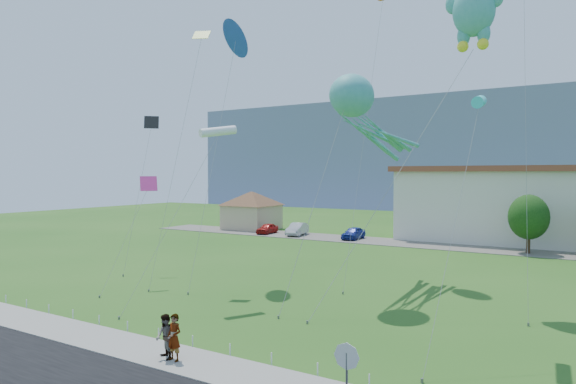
% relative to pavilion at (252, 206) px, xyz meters
% --- Properties ---
extents(ground, '(160.00, 160.00, 0.00)m').
position_rel_pavilion_xyz_m(ground, '(24.00, -38.00, -3.02)').
color(ground, '#255618').
rests_on(ground, ground).
extents(sidewalk, '(80.00, 2.50, 0.10)m').
position_rel_pavilion_xyz_m(sidewalk, '(24.00, -40.75, -2.97)').
color(sidewalk, gray).
rests_on(sidewalk, ground).
extents(parking_strip, '(70.00, 6.00, 0.06)m').
position_rel_pavilion_xyz_m(parking_strip, '(24.00, -3.00, -2.99)').
color(parking_strip, '#59544C').
rests_on(parking_strip, ground).
extents(hill_ridge, '(160.00, 50.00, 25.00)m').
position_rel_pavilion_xyz_m(hill_ridge, '(24.00, 82.00, 9.48)').
color(hill_ridge, slate).
rests_on(hill_ridge, ground).
extents(pavilion, '(9.20, 9.20, 5.00)m').
position_rel_pavilion_xyz_m(pavilion, '(0.00, 0.00, 0.00)').
color(pavilion, tan).
rests_on(pavilion, ground).
extents(stop_sign, '(0.80, 0.07, 2.50)m').
position_rel_pavilion_xyz_m(stop_sign, '(33.50, -42.21, -1.15)').
color(stop_sign, slate).
rests_on(stop_sign, ground).
extents(rope_fence, '(26.05, 0.05, 0.50)m').
position_rel_pavilion_xyz_m(rope_fence, '(24.00, -39.30, -2.77)').
color(rope_fence, white).
rests_on(rope_fence, ground).
extents(tree_near, '(3.60, 3.60, 5.47)m').
position_rel_pavilion_xyz_m(tree_near, '(34.00, -4.00, 0.36)').
color(tree_near, '#3F2B19').
rests_on(tree_near, ground).
extents(pedestrian_left, '(0.69, 0.47, 1.82)m').
position_rel_pavilion_xyz_m(pedestrian_left, '(25.65, -41.06, -2.02)').
color(pedestrian_left, gray).
rests_on(pedestrian_left, sidewalk).
extents(pedestrian_right, '(1.05, 0.96, 1.75)m').
position_rel_pavilion_xyz_m(pedestrian_right, '(25.22, -41.10, -2.05)').
color(pedestrian_right, gray).
rests_on(pedestrian_right, sidewalk).
extents(parked_car_red, '(1.74, 3.74, 1.24)m').
position_rel_pavilion_xyz_m(parked_car_red, '(4.87, -3.54, -2.34)').
color(parked_car_red, '#A61714').
rests_on(parked_car_red, parking_strip).
extents(parked_car_silver, '(2.35, 4.62, 1.45)m').
position_rel_pavilion_xyz_m(parked_car_silver, '(8.88, -3.14, -2.24)').
color(parked_car_silver, '#A8A9AF').
rests_on(parked_car_silver, parking_strip).
extents(parked_car_blue, '(1.63, 3.99, 1.36)m').
position_rel_pavilion_xyz_m(parked_car_blue, '(16.07, -2.97, -2.29)').
color(parked_car_blue, navy).
rests_on(parked_car_blue, parking_strip).
extents(octopus_kite, '(2.67, 13.43, 13.14)m').
position_rel_pavilion_xyz_m(octopus_kite, '(27.16, -26.37, 7.96)').
color(octopus_kite, teal).
rests_on(octopus_kite, ground).
extents(teddy_bear_kite, '(7.41, 10.30, 19.53)m').
position_rel_pavilion_xyz_m(teddy_bear_kite, '(33.23, -24.61, 14.07)').
color(teddy_bear_kite, teal).
rests_on(teddy_bear_kite, ground).
extents(small_kite_cyan, '(1.01, 6.69, 10.87)m').
position_rel_pavilion_xyz_m(small_kite_cyan, '(35.11, -32.44, 7.32)').
color(small_kite_cyan, '#2FD2D4').
rests_on(small_kite_cyan, ground).
extents(small_kite_white, '(2.09, 6.89, 10.22)m').
position_rel_pavilion_xyz_m(small_kite_white, '(20.78, -32.45, 6.67)').
color(small_kite_white, white).
rests_on(small_kite_white, ground).
extents(small_kite_pink, '(1.29, 5.09, 7.13)m').
position_rel_pavilion_xyz_m(small_kite_pink, '(13.98, -31.66, 3.07)').
color(small_kite_pink, '#D62F84').
rests_on(small_kite_pink, ground).
extents(small_kite_yellow, '(1.35, 5.03, 17.18)m').
position_rel_pavilion_xyz_m(small_kite_yellow, '(16.28, -29.27, 11.45)').
color(small_kite_yellow, '#9EC62E').
rests_on(small_kite_yellow, ground).
extents(small_kite_black, '(1.35, 4.16, 11.77)m').
position_rel_pavilion_xyz_m(small_kite_black, '(9.98, -27.50, 7.06)').
color(small_kite_black, black).
rests_on(small_kite_black, ground).
extents(small_kite_blue, '(1.80, 6.61, 17.53)m').
position_rel_pavilion_xyz_m(small_kite_blue, '(17.55, -26.55, 13.43)').
color(small_kite_blue, blue).
rests_on(small_kite_blue, ground).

